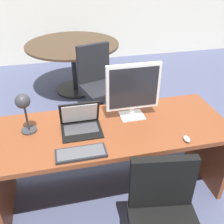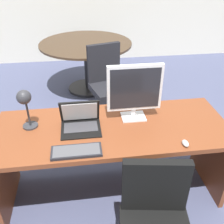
# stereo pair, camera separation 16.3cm
# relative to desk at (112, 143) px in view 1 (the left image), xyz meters

# --- Properties ---
(ground) EXTENTS (12.00, 12.00, 0.00)m
(ground) POSITION_rel_desk_xyz_m (0.00, 1.45, -0.54)
(ground) COLOR #474C6B
(desk) EXTENTS (1.89, 0.74, 0.74)m
(desk) POSITION_rel_desk_xyz_m (0.00, 0.00, 0.00)
(desk) COLOR brown
(desk) RESTS_ON ground
(monitor) EXTENTS (0.45, 0.16, 0.47)m
(monitor) POSITION_rel_desk_xyz_m (0.19, 0.07, 0.47)
(monitor) COLOR silver
(monitor) RESTS_ON desk
(laptop) EXTENTS (0.31, 0.26, 0.24)m
(laptop) POSITION_rel_desk_xyz_m (-0.25, -0.00, 0.27)
(laptop) COLOR black
(laptop) RESTS_ON desk
(keyboard) EXTENTS (0.36, 0.14, 0.02)m
(keyboard) POSITION_rel_desk_xyz_m (-0.29, -0.32, 0.21)
(keyboard) COLOR black
(keyboard) RESTS_ON desk
(mouse) EXTENTS (0.04, 0.08, 0.03)m
(mouse) POSITION_rel_desk_xyz_m (0.49, -0.35, 0.22)
(mouse) COLOR #B7BABF
(mouse) RESTS_ON desk
(desk_lamp) EXTENTS (0.12, 0.14, 0.34)m
(desk_lamp) POSITION_rel_desk_xyz_m (-0.66, 0.02, 0.45)
(desk_lamp) COLOR #2D2D33
(desk_lamp) RESTS_ON desk
(meeting_table) EXTENTS (1.39, 1.39, 0.78)m
(meeting_table) POSITION_rel_desk_xyz_m (-0.11, 2.14, 0.05)
(meeting_table) COLOR black
(meeting_table) RESTS_ON ground
(meeting_chair_near) EXTENTS (0.57, 0.58, 0.97)m
(meeting_chair_near) POSITION_rel_desk_xyz_m (0.13, 1.29, -0.15)
(meeting_chair_near) COLOR black
(meeting_chair_near) RESTS_ON ground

